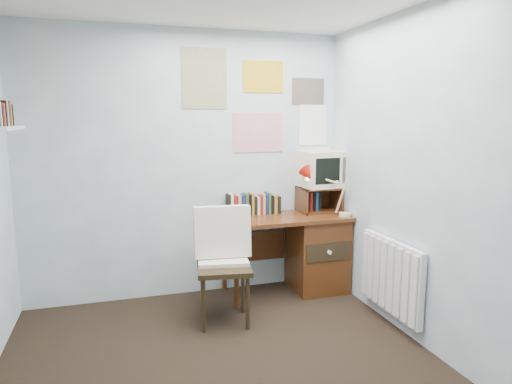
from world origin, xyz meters
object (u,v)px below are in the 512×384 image
desk_chair (224,268)px  crt_tv (322,167)px  desk (312,250)px  wall_shelf (1,128)px  radiator (391,276)px  tv_riser (319,199)px  desk_lamp (346,194)px

desk_chair → crt_tv: bearing=36.8°
desk → wall_shelf: bearing=-171.6°
desk_chair → wall_shelf: 1.95m
radiator → tv_riser: bearing=99.3°
tv_riser → crt_tv: size_ratio=0.97×
desk_lamp → wall_shelf: bearing=-166.7°
tv_riser → wall_shelf: bearing=-169.7°
crt_tv → desk_lamp: bearing=-75.3°
crt_tv → wall_shelf: (-2.72, -0.51, 0.42)m
desk_lamp → tv_riser: 0.33m
desk_lamp → tv_riser: (-0.15, 0.28, -0.09)m
crt_tv → wall_shelf: bearing=-176.2°
desk_chair → wall_shelf: size_ratio=1.50×
desk_lamp → crt_tv: bearing=120.5°
desk_lamp → wall_shelf: wall_shelf is taller
tv_riser → radiator: 1.15m
desk_lamp → crt_tv: (-0.12, 0.30, 0.23)m
desk → desk_lamp: desk_lamp is taller
desk_chair → desk_lamp: desk_lamp is taller
crt_tv → wall_shelf: 2.80m
wall_shelf → desk_lamp: bearing=4.3°
tv_riser → desk_chair: bearing=-152.3°
tv_riser → radiator: tv_riser is taller
desk_lamp → wall_shelf: size_ratio=0.69×
desk_lamp → desk: bearing=157.2°
desk_chair → desk_lamp: (1.27, 0.31, 0.51)m
desk_chair → tv_riser: bearing=36.6°
desk_lamp → radiator: 0.95m
wall_shelf → desk: bearing=8.4°
crt_tv → desk: bearing=-145.9°
desk_lamp → wall_shelf: (-2.84, -0.21, 0.64)m
desk_chair → desk_lamp: bearing=22.8°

